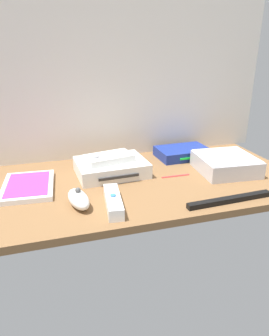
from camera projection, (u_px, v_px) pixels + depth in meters
ground_plane at (134, 184)px, 92.05cm from camera, size 100.00×48.00×2.00cm
back_wall at (113, 63)px, 101.86cm from camera, size 110.00×1.20×64.00cm
game_console at (111, 167)px, 95.65cm from camera, size 21.87×17.40×4.40cm
mini_computer at (226, 164)px, 97.46cm from camera, size 18.18×18.18×5.30cm
game_case at (28, 186)px, 86.19cm from camera, size 14.81×19.85×1.56cm
network_router at (183, 153)px, 110.45cm from camera, size 18.50×12.95×3.40cm
remote_wand at (113, 201)px, 76.10cm from camera, size 5.27×15.12×3.40cm
remote_nunchuk at (79, 199)px, 76.19cm from camera, size 6.40×10.70×5.10cm
remote_classic_pad at (109, 158)px, 94.08cm from camera, size 15.74×10.80×2.40cm
sensor_bar at (230, 200)px, 78.68cm from camera, size 24.06×2.83×1.40cm
stylus_pen at (176, 175)px, 94.49cm from camera, size 9.00×0.76×0.70cm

